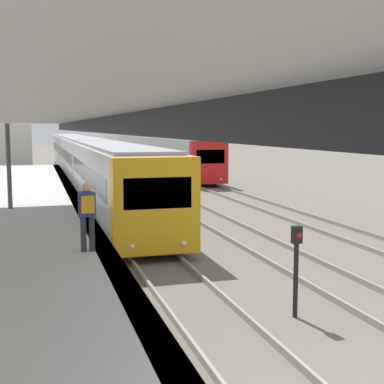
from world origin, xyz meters
name	(u,v)px	position (x,y,z in m)	size (l,w,h in m)	color
person_on_platform	(87,211)	(-2.14, 8.35, 1.92)	(0.40, 0.40, 1.66)	#2D2D33
train_near	(83,158)	(0.00, 34.56, 1.77)	(2.54, 48.68, 3.19)	gold
train_far	(141,148)	(7.52, 51.50, 1.76)	(2.46, 46.56, 3.18)	red
signal_post_near	(296,261)	(1.77, 5.22, 1.18)	(0.20, 0.21, 1.92)	black
distant_domed_building	(8,108)	(-5.64, 49.01, 5.74)	(4.13, 4.13, 12.08)	silver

